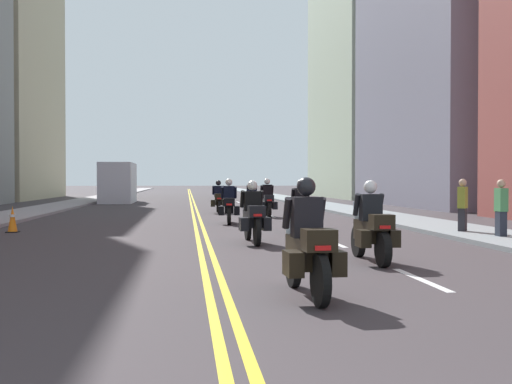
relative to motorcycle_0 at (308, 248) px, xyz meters
name	(u,v)px	position (x,y,z in m)	size (l,w,h in m)	color
ground_plane	(192,201)	(-1.20, 41.37, -0.67)	(264.00, 264.00, 0.00)	#383135
sidewalk_left	(89,200)	(-9.10, 41.37, -0.61)	(2.60, 144.00, 0.12)	gray
sidewalk_right	(292,199)	(6.70, 41.37, -0.61)	(2.60, 144.00, 0.12)	gray
centreline_yellow_inner	(190,200)	(-1.32, 41.37, -0.67)	(0.12, 132.00, 0.01)	yellow
centreline_yellow_outer	(193,200)	(-1.08, 41.37, -0.67)	(0.12, 132.00, 0.01)	yellow
lane_dashes_white	(263,213)	(2.10, 22.37, -0.67)	(0.14, 56.40, 0.01)	silver
building_left_2	(5,51)	(-16.97, 47.72, 11.87)	(6.81, 17.71, 25.09)	#B4AA8B
building_right_2	(371,31)	(15.36, 48.88, 14.73)	(8.39, 17.97, 30.80)	#ACBAA0
motorcycle_0	(308,248)	(0.00, 0.00, 0.00)	(0.78, 2.20, 1.64)	black
motorcycle_1	(372,229)	(1.93, 3.50, -0.03)	(0.76, 2.27, 1.59)	black
motorcycle_2	(253,217)	(0.03, 7.43, -0.01)	(0.78, 2.24, 1.59)	black
motorcycle_3	(302,211)	(1.88, 10.73, -0.02)	(0.77, 2.26, 1.62)	black
motorcycle_4	(229,206)	(-0.08, 14.70, -0.02)	(0.78, 2.21, 1.65)	black
motorcycle_5	(267,202)	(1.86, 18.84, -0.02)	(0.77, 2.23, 1.67)	black
motorcycle_6	(218,200)	(-0.09, 22.21, -0.03)	(0.76, 2.24, 1.59)	black
motorcycle_7	(252,197)	(1.96, 26.17, -0.01)	(0.76, 2.20, 1.60)	black
traffic_cone_0	(13,219)	(-6.90, 11.58, -0.27)	(0.36, 0.36, 0.81)	black
pedestrian_0	(463,206)	(6.32, 9.16, 0.17)	(0.39, 0.42, 1.63)	#28272E
pedestrian_1	(501,209)	(6.60, 7.45, 0.16)	(0.22, 0.48, 1.61)	#222734
parked_truck	(119,185)	(-6.40, 37.46, 0.60)	(2.20, 6.50, 2.80)	silver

